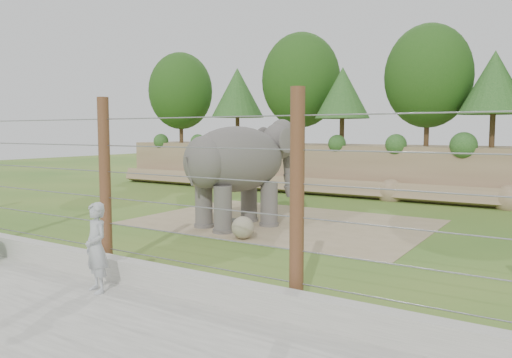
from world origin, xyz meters
The scene contains 10 objects.
ground centered at (0.00, 0.00, 0.00)m, with size 90.00×90.00×0.00m, color #366B24.
back_embankment centered at (0.59, 12.68, 3.97)m, with size 30.00×5.52×8.77m.
dirt_patch centered at (0.50, 3.00, 0.01)m, with size 10.00×7.00×0.02m, color #92805A.
drain_grate centered at (-1.12, 2.21, 0.04)m, with size 1.00×0.60×0.03m, color #262628.
elephant centered at (-0.39, 1.40, 1.77)m, with size 1.88×4.38×3.55m, color #57514D, non-canonical shape.
stone_ball centered at (0.89, -0.13, 0.36)m, with size 0.68×0.68×0.68m, color gray.
retaining_wall centered at (0.00, -5.00, 0.25)m, with size 26.00×0.35×0.50m, color #A09D93.
walkway centered at (0.00, -7.00, 0.01)m, with size 26.00×4.00×0.01m, color #A09D93.
barrier_fence centered at (0.00, -4.50, 2.00)m, with size 20.26×0.26×4.00m.
zookeeper centered at (1.15, -5.76, 0.91)m, with size 0.66×0.43×1.81m, color #B1B4BB.
Camera 1 is at (9.09, -12.28, 3.22)m, focal length 35.00 mm.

